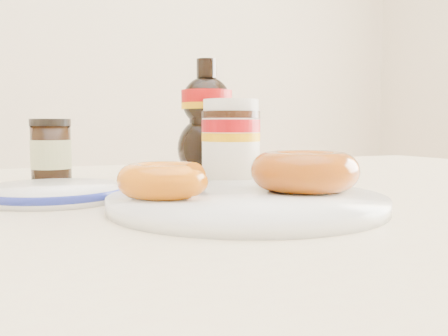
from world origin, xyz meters
name	(u,v)px	position (x,y,z in m)	size (l,w,h in m)	color
dining_table	(237,259)	(0.00, 0.10, 0.67)	(1.40, 0.90, 0.75)	beige
plate	(247,201)	(-0.05, -0.01, 0.76)	(0.26, 0.26, 0.01)	white
donut_bitten	(165,180)	(-0.12, 0.01, 0.78)	(0.09, 0.09, 0.03)	#CA500B
donut_whole	(305,171)	(0.02, -0.01, 0.78)	(0.11, 0.11, 0.04)	#9C470A
nutella_jar	(231,138)	(0.03, 0.19, 0.81)	(0.08, 0.08, 0.11)	white
syrup_bottle	(207,118)	(0.04, 0.28, 0.84)	(0.09, 0.08, 0.18)	black
dark_jar	(51,152)	(-0.19, 0.29, 0.79)	(0.05, 0.05, 0.09)	black
blue_rim_saucer	(54,192)	(-0.21, 0.12, 0.76)	(0.15, 0.15, 0.02)	white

